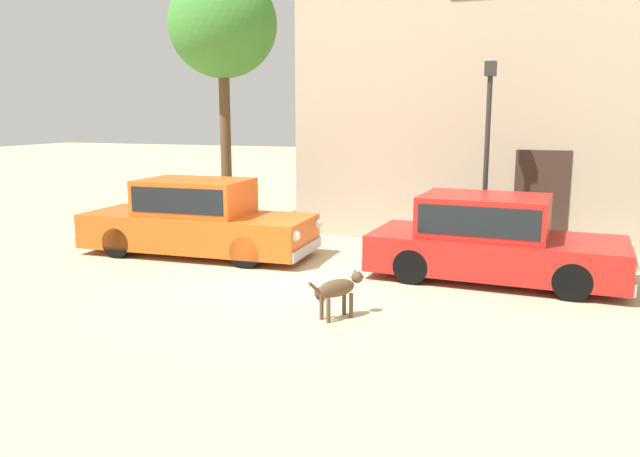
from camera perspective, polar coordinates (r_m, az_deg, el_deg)
ground_plane at (r=10.97m, az=-3.37°, el=-4.61°), size 80.00×80.00×0.00m
parked_sedan_nearest at (r=12.94m, az=-11.13°, el=0.95°), size 4.86×1.86×1.54m
parked_sedan_second at (r=11.19m, az=15.29°, el=-0.81°), size 4.45×2.04×1.46m
stray_dog_spotted at (r=8.81m, az=1.76°, el=-5.48°), size 0.63×0.82×0.66m
stray_cat at (r=9.85m, az=-0.07°, el=-5.89°), size 0.29×0.59×0.16m
street_lamp at (r=12.84m, az=15.02°, el=8.34°), size 0.22×0.22×3.83m
acacia_tree_left at (r=16.15m, az=-8.87°, el=17.71°), size 2.69×2.43×6.25m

